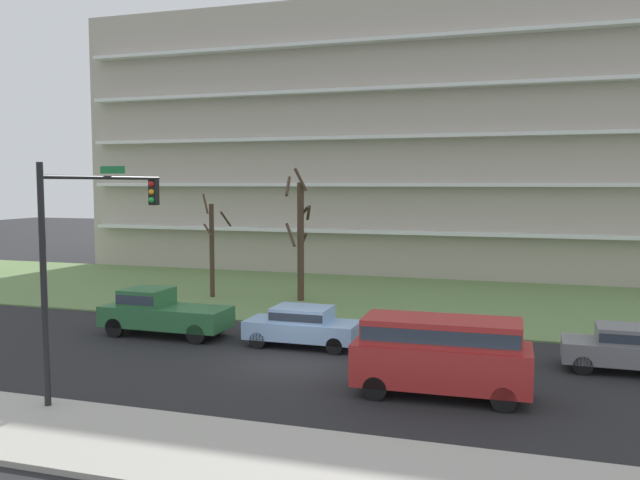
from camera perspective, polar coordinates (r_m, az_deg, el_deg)
ground at (r=23.90m, az=-2.63°, el=-10.54°), size 160.00×160.00×0.00m
sidewalk_curb_near at (r=17.00m, az=-12.51°, el=-16.91°), size 80.00×4.00×0.15m
grass_lawn_strip at (r=37.03m, az=4.98°, el=-4.95°), size 80.00×16.00×0.08m
apartment_building at (r=49.90m, az=8.56°, el=8.31°), size 48.55×12.08×18.76m
tree_far_left at (r=37.11m, az=-9.19°, el=-0.58°), size 1.53×1.68×5.77m
tree_left at (r=35.47m, az=-1.72°, el=0.33°), size 1.57×1.56×7.16m
van_red_near_left at (r=20.36m, az=10.35°, el=-9.29°), size 5.26×2.15×2.36m
pickup_green_center_left at (r=28.73m, az=-13.46°, el=-5.96°), size 5.42×2.04×1.95m
sedan_blue_center_right at (r=26.11m, az=-1.52°, el=-7.24°), size 4.41×1.82×1.57m
sedan_gray_near_right at (r=24.91m, az=25.08°, el=-8.29°), size 4.41×1.82×1.57m
traffic_signal_mast at (r=21.33m, az=-19.22°, el=0.32°), size 0.90×6.08×6.93m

